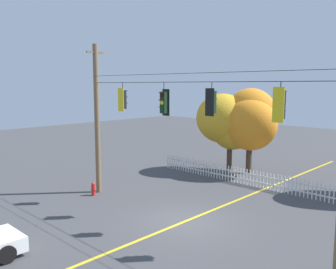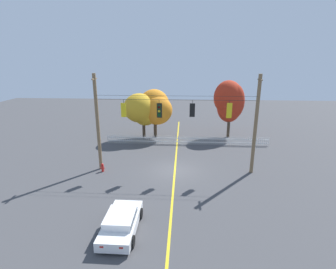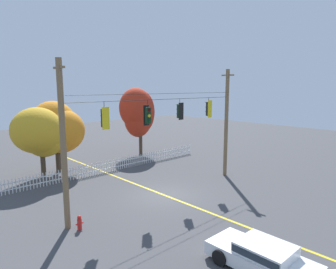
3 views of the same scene
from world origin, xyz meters
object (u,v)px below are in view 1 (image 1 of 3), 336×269
object	(u,v)px
autumn_maple_near_fence	(226,122)
autumn_maple_mid	(250,120)
traffic_signal_northbound_secondary	(211,102)
fire_hydrant	(93,189)
traffic_signal_southbound_primary	(123,99)
traffic_signal_northbound_primary	(280,105)
traffic_signal_eastbound_side	(164,102)

from	to	relation	value
autumn_maple_near_fence	autumn_maple_mid	bearing A→B (deg)	18.83
traffic_signal_northbound_secondary	autumn_maple_mid	xyz separation A→B (m)	(-4.11, 9.80, -1.67)
fire_hydrant	traffic_signal_southbound_primary	bearing A→B (deg)	16.65
traffic_signal_southbound_primary	traffic_signal_northbound_primary	size ratio (longest dim) A/B	1.03
autumn_maple_near_fence	fire_hydrant	size ratio (longest dim) A/B	7.42
traffic_signal_northbound_primary	autumn_maple_mid	bearing A→B (deg)	125.87
traffic_signal_northbound_secondary	fire_hydrant	xyz separation A→B (m)	(-7.64, -0.59, -5.06)
traffic_signal_southbound_primary	autumn_maple_mid	bearing A→B (deg)	81.03
traffic_signal_northbound_primary	fire_hydrant	size ratio (longest dim) A/B	1.92
traffic_signal_northbound_secondary	autumn_maple_near_fence	distance (m)	11.03
traffic_signal_southbound_primary	traffic_signal_northbound_primary	world-z (taller)	same
traffic_signal_eastbound_side	traffic_signal_northbound_primary	world-z (taller)	same
traffic_signal_southbound_primary	traffic_signal_eastbound_side	xyz separation A→B (m)	(2.95, 0.02, -0.05)
autumn_maple_near_fence	traffic_signal_northbound_secondary	bearing A→B (deg)	-58.43
traffic_signal_eastbound_side	fire_hydrant	world-z (taller)	traffic_signal_eastbound_side
autumn_maple_mid	fire_hydrant	size ratio (longest dim) A/B	7.93
traffic_signal_eastbound_side	traffic_signal_northbound_primary	size ratio (longest dim) A/B	1.07
autumn_maple_mid	traffic_signal_northbound_primary	bearing A→B (deg)	-54.13
traffic_signal_northbound_primary	traffic_signal_northbound_secondary	bearing A→B (deg)	179.98
traffic_signal_northbound_primary	autumn_maple_near_fence	distance (m)	12.82
traffic_signal_eastbound_side	autumn_maple_mid	bearing A→B (deg)	98.18
autumn_maple_near_fence	autumn_maple_mid	xyz separation A→B (m)	(1.58, 0.54, 0.24)
traffic_signal_northbound_primary	autumn_maple_near_fence	xyz separation A→B (m)	(-8.66, 9.26, -1.91)
traffic_signal_southbound_primary	autumn_maple_mid	distance (m)	10.05
autumn_maple_mid	fire_hydrant	bearing A→B (deg)	-108.75
traffic_signal_northbound_secondary	autumn_maple_near_fence	xyz separation A→B (m)	(-5.69, 9.26, -1.91)
traffic_signal_eastbound_side	autumn_maple_near_fence	world-z (taller)	traffic_signal_eastbound_side
traffic_signal_northbound_primary	autumn_maple_near_fence	size ratio (longest dim) A/B	0.26
traffic_signal_northbound_primary	autumn_maple_mid	world-z (taller)	traffic_signal_northbound_primary
traffic_signal_southbound_primary	fire_hydrant	bearing A→B (deg)	-163.35
traffic_signal_southbound_primary	traffic_signal_eastbound_side	world-z (taller)	same
traffic_signal_northbound_secondary	autumn_maple_near_fence	size ratio (longest dim) A/B	0.25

